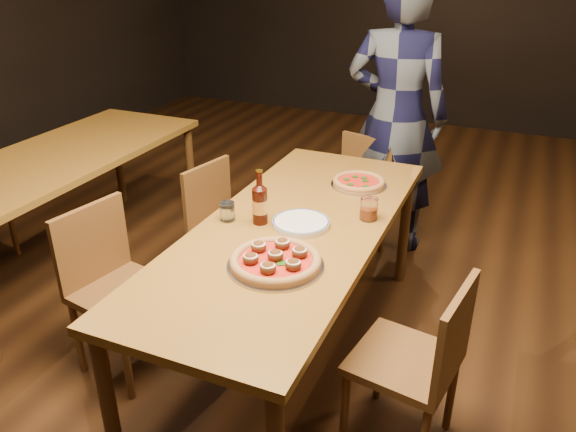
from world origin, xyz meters
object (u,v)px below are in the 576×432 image
at_px(chair_main_sw, 232,231).
at_px(chair_end, 350,198).
at_px(plate_stack, 301,223).
at_px(water_glass, 227,211).
at_px(table_main, 292,239).
at_px(diner, 396,117).
at_px(pizza_meatball, 275,260).
at_px(chair_main_e, 404,359).
at_px(pizza_margherita, 359,182).
at_px(amber_glass, 369,209).
at_px(table_left, 57,166).
at_px(beer_bottle, 260,205).
at_px(chair_main_nw, 124,291).

height_order(chair_main_sw, chair_end, chair_end).
distance_m(plate_stack, water_glass, 0.35).
distance_m(table_main, chair_end, 1.17).
distance_m(chair_end, diner, 0.60).
relative_size(chair_end, pizza_meatball, 2.11).
distance_m(chair_main_e, water_glass, 1.02).
xyz_separation_m(chair_main_sw, plate_stack, (0.60, -0.41, 0.35)).
bearing_deg(pizza_margherita, table_main, -103.70).
bearing_deg(amber_glass, diner, 98.02).
bearing_deg(table_main, chair_main_sw, 142.98).
distance_m(chair_main_e, plate_stack, 0.75).
bearing_deg(plate_stack, pizza_meatball, -83.59).
bearing_deg(pizza_meatball, table_main, 102.42).
relative_size(plate_stack, amber_glass, 2.52).
xyz_separation_m(table_left, amber_glass, (2.00, -0.10, 0.12)).
bearing_deg(pizza_margherita, diner, 90.73).
bearing_deg(beer_bottle, water_glass, -167.85).
bearing_deg(table_main, chair_main_e, -26.64).
distance_m(table_left, plate_stack, 1.76).
bearing_deg(pizza_meatball, water_glass, 142.28).
bearing_deg(table_left, chair_end, 27.08).
distance_m(chair_main_sw, amber_glass, 0.97).
bearing_deg(table_main, amber_glass, 34.10).
bearing_deg(chair_end, pizza_margherita, -53.26).
height_order(chair_main_nw, chair_main_e, chair_main_nw).
relative_size(pizza_meatball, water_glass, 4.46).
relative_size(pizza_margherita, amber_glass, 2.86).
bearing_deg(plate_stack, pizza_margherita, 79.61).
relative_size(table_main, table_left, 1.00).
distance_m(pizza_meatball, pizza_margherita, 0.94).
bearing_deg(plate_stack, beer_bottle, -165.88).
xyz_separation_m(water_glass, amber_glass, (0.60, 0.27, 0.01)).
bearing_deg(pizza_meatball, pizza_margherita, 86.25).
height_order(table_left, pizza_meatball, pizza_meatball).
distance_m(table_left, chair_main_sw, 1.18).
bearing_deg(chair_main_nw, water_glass, -42.79).
relative_size(table_left, plate_stack, 7.67).
height_order(pizza_margherita, diner, diner).
bearing_deg(chair_main_e, amber_glass, -139.13).
relative_size(chair_main_nw, beer_bottle, 3.41).
xyz_separation_m(table_main, chair_main_sw, (-0.56, 0.42, -0.27)).
xyz_separation_m(table_left, chair_main_sw, (1.14, 0.12, -0.27)).
bearing_deg(chair_main_e, chair_end, -145.41).
bearing_deg(beer_bottle, amber_glass, 27.85).
bearing_deg(amber_glass, chair_main_sw, 165.75).
distance_m(table_main, chair_main_e, 0.74).
distance_m(plate_stack, beer_bottle, 0.21).
height_order(pizza_meatball, diner, diner).
xyz_separation_m(chair_end, pizza_meatball, (0.15, -1.49, 0.37)).
xyz_separation_m(chair_main_e, water_glass, (-0.92, 0.24, 0.38)).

